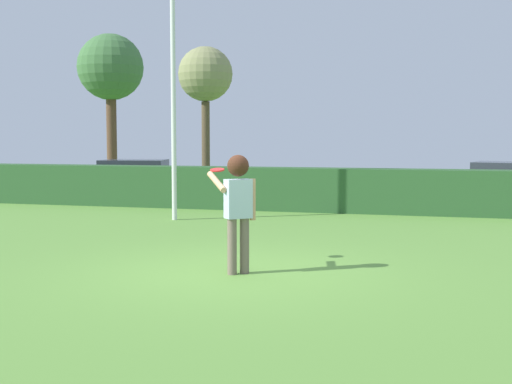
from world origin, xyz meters
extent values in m
plane|color=#62963D|center=(0.00, 0.00, 0.00)|extent=(60.00, 60.00, 0.00)
cylinder|color=#766357|center=(0.04, -0.13, 0.42)|extent=(0.14, 0.14, 0.84)
cylinder|color=#766357|center=(0.19, 0.00, 0.42)|extent=(0.14, 0.14, 0.84)
cube|color=silver|center=(0.12, -0.07, 1.13)|extent=(0.43, 0.41, 0.58)
cylinder|color=tan|center=(-0.24, 0.00, 1.37)|extent=(0.46, 0.53, 0.30)
cylinder|color=tan|center=(0.30, 0.08, 1.11)|extent=(0.09, 0.09, 0.62)
sphere|color=tan|center=(0.12, -0.07, 1.59)|extent=(0.22, 0.22, 0.22)
sphere|color=#422416|center=(0.12, -0.07, 1.62)|extent=(0.32, 0.32, 0.32)
cylinder|color=red|center=(-0.45, 0.66, 1.52)|extent=(0.23, 0.23, 0.06)
cylinder|color=silver|center=(-3.30, 5.77, 3.00)|extent=(0.12, 0.12, 6.01)
cube|color=#2C562B|center=(0.00, 8.62, 0.60)|extent=(29.68, 0.90, 1.19)
cube|color=#1E6633|center=(-7.30, 11.85, 0.57)|extent=(4.47, 2.56, 0.55)
cube|color=#2D333D|center=(-7.30, 11.85, 1.05)|extent=(2.48, 2.00, 0.40)
cylinder|color=black|center=(-6.05, 12.99, 0.30)|extent=(0.61, 0.23, 0.60)
cylinder|color=black|center=(-5.68, 11.33, 0.30)|extent=(0.61, 0.23, 0.60)
cylinder|color=black|center=(-8.92, 12.36, 0.30)|extent=(0.61, 0.23, 0.60)
cylinder|color=black|center=(-8.56, 10.70, 0.30)|extent=(0.61, 0.23, 0.60)
cube|color=#B21E1E|center=(5.16, 12.90, 0.57)|extent=(4.49, 2.66, 0.55)
cube|color=#2D333D|center=(5.16, 12.90, 1.05)|extent=(2.51, 2.05, 0.40)
cylinder|color=black|center=(3.94, 14.08, 0.30)|extent=(0.61, 0.24, 0.60)
cylinder|color=black|center=(3.53, 12.43, 0.30)|extent=(0.61, 0.24, 0.60)
cylinder|color=brown|center=(-10.19, 15.78, 2.05)|extent=(0.42, 0.42, 4.10)
sphere|color=#406F3B|center=(-10.19, 15.78, 4.91)|extent=(2.72, 2.72, 2.72)
cylinder|color=brown|center=(-5.01, 12.88, 1.64)|extent=(0.29, 0.29, 3.29)
sphere|color=#868958|center=(-5.01, 12.88, 4.24)|extent=(1.92, 1.92, 1.92)
camera|label=1|loc=(2.99, -9.52, 2.05)|focal=46.98mm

